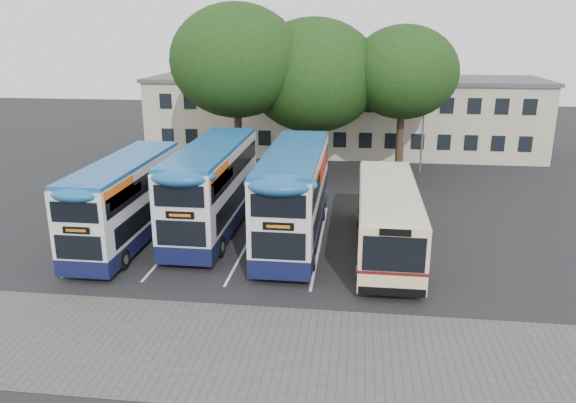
{
  "coord_description": "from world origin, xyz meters",
  "views": [
    {
      "loc": [
        1.41,
        -20.73,
        9.98
      ],
      "look_at": [
        -1.83,
        5.0,
        2.02
      ],
      "focal_mm": 35.0,
      "sensor_mm": 36.0,
      "label": 1
    }
  ],
  "objects_px": {
    "bus_dd_left": "(126,198)",
    "bus_dd_right": "(294,191)",
    "bus_single": "(387,214)",
    "tree_mid": "(313,76)",
    "tree_left": "(236,61)",
    "bus_dd_mid": "(213,184)",
    "tree_right": "(404,72)",
    "lamp_post": "(425,102)"
  },
  "relations": [
    {
      "from": "tree_right",
      "to": "bus_dd_left",
      "type": "distance_m",
      "value": 20.51
    },
    {
      "from": "tree_mid",
      "to": "bus_dd_right",
      "type": "distance_m",
      "value": 13.99
    },
    {
      "from": "bus_dd_left",
      "to": "bus_single",
      "type": "distance_m",
      "value": 12.45
    },
    {
      "from": "bus_dd_right",
      "to": "tree_left",
      "type": "bearing_deg",
      "value": 114.65
    },
    {
      "from": "tree_right",
      "to": "bus_dd_mid",
      "type": "distance_m",
      "value": 16.5
    },
    {
      "from": "bus_dd_right",
      "to": "bus_dd_left",
      "type": "bearing_deg",
      "value": -170.89
    },
    {
      "from": "bus_dd_mid",
      "to": "bus_dd_right",
      "type": "distance_m",
      "value": 4.37
    },
    {
      "from": "tree_left",
      "to": "bus_dd_right",
      "type": "height_order",
      "value": "tree_left"
    },
    {
      "from": "lamp_post",
      "to": "tree_right",
      "type": "bearing_deg",
      "value": -134.52
    },
    {
      "from": "lamp_post",
      "to": "tree_right",
      "type": "relative_size",
      "value": 0.87
    },
    {
      "from": "tree_mid",
      "to": "bus_dd_mid",
      "type": "relative_size",
      "value": 1.01
    },
    {
      "from": "tree_mid",
      "to": "bus_dd_left",
      "type": "bearing_deg",
      "value": -118.11
    },
    {
      "from": "bus_dd_left",
      "to": "lamp_post",
      "type": "bearing_deg",
      "value": 45.95
    },
    {
      "from": "tree_left",
      "to": "bus_dd_left",
      "type": "distance_m",
      "value": 14.03
    },
    {
      "from": "tree_mid",
      "to": "bus_dd_right",
      "type": "bearing_deg",
      "value": -89.03
    },
    {
      "from": "bus_single",
      "to": "bus_dd_right",
      "type": "bearing_deg",
      "value": 168.63
    },
    {
      "from": "lamp_post",
      "to": "bus_dd_mid",
      "type": "bearing_deg",
      "value": -130.4
    },
    {
      "from": "lamp_post",
      "to": "tree_left",
      "type": "xyz_separation_m",
      "value": [
        -12.68,
        -3.6,
        2.94
      ]
    },
    {
      "from": "tree_mid",
      "to": "bus_dd_right",
      "type": "height_order",
      "value": "tree_mid"
    },
    {
      "from": "tree_left",
      "to": "tree_right",
      "type": "distance_m",
      "value": 11.14
    },
    {
      "from": "bus_dd_right",
      "to": "tree_right",
      "type": "bearing_deg",
      "value": 65.91
    },
    {
      "from": "bus_dd_right",
      "to": "bus_single",
      "type": "bearing_deg",
      "value": -11.37
    },
    {
      "from": "tree_left",
      "to": "bus_dd_mid",
      "type": "distance_m",
      "value": 11.73
    },
    {
      "from": "tree_mid",
      "to": "tree_right",
      "type": "bearing_deg",
      "value": -2.16
    },
    {
      "from": "tree_left",
      "to": "bus_dd_left",
      "type": "bearing_deg",
      "value": -102.94
    },
    {
      "from": "tree_left",
      "to": "tree_right",
      "type": "xyz_separation_m",
      "value": [
        10.96,
        1.85,
        -0.78
      ]
    },
    {
      "from": "lamp_post",
      "to": "bus_dd_left",
      "type": "xyz_separation_m",
      "value": [
        -15.54,
        -16.06,
        -2.83
      ]
    },
    {
      "from": "bus_dd_left",
      "to": "bus_dd_right",
      "type": "distance_m",
      "value": 8.1
    },
    {
      "from": "tree_mid",
      "to": "bus_dd_left",
      "type": "relative_size",
      "value": 1.1
    },
    {
      "from": "bus_dd_left",
      "to": "bus_dd_mid",
      "type": "relative_size",
      "value": 0.91
    },
    {
      "from": "bus_dd_right",
      "to": "bus_dd_mid",
      "type": "bearing_deg",
      "value": 168.25
    },
    {
      "from": "tree_left",
      "to": "tree_right",
      "type": "relative_size",
      "value": 1.13
    },
    {
      "from": "bus_dd_right",
      "to": "bus_single",
      "type": "height_order",
      "value": "bus_dd_right"
    },
    {
      "from": "tree_mid",
      "to": "bus_dd_mid",
      "type": "bearing_deg",
      "value": -108.14
    },
    {
      "from": "tree_left",
      "to": "tree_right",
      "type": "height_order",
      "value": "tree_left"
    },
    {
      "from": "bus_dd_right",
      "to": "lamp_post",
      "type": "bearing_deg",
      "value": 62.95
    },
    {
      "from": "tree_right",
      "to": "bus_single",
      "type": "xyz_separation_m",
      "value": [
        -1.38,
        -13.92,
        -5.46
      ]
    },
    {
      "from": "lamp_post",
      "to": "tree_mid",
      "type": "height_order",
      "value": "tree_mid"
    },
    {
      "from": "tree_right",
      "to": "bus_dd_left",
      "type": "relative_size",
      "value": 1.05
    },
    {
      "from": "bus_dd_left",
      "to": "bus_single",
      "type": "bearing_deg",
      "value": 1.78
    },
    {
      "from": "tree_left",
      "to": "tree_mid",
      "type": "relative_size",
      "value": 1.08
    },
    {
      "from": "tree_mid",
      "to": "bus_single",
      "type": "distance_m",
      "value": 15.78
    }
  ]
}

